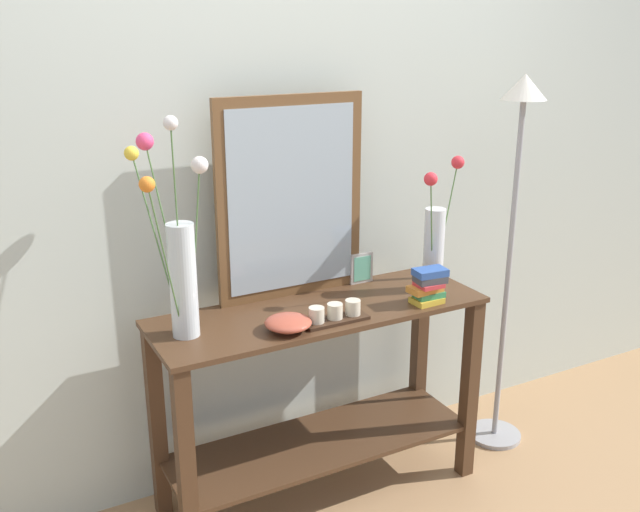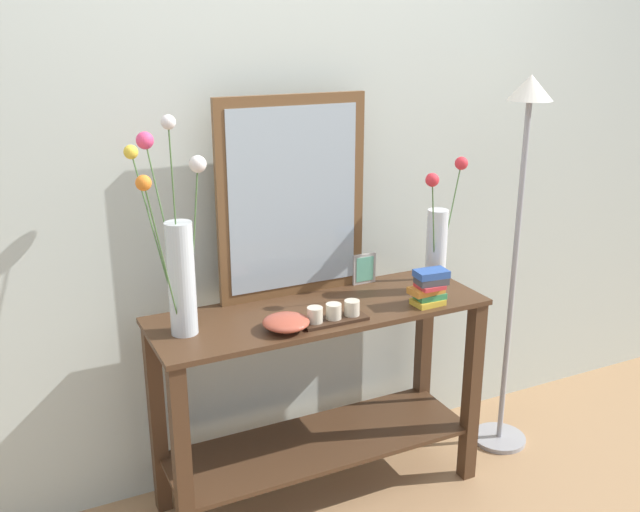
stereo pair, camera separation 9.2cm
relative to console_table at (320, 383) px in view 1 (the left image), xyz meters
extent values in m
cube|color=#A87F56|center=(0.00, 0.00, -0.50)|extent=(7.00, 6.00, 0.02)
cube|color=beige|center=(0.00, 0.33, 0.86)|extent=(6.40, 0.08, 2.70)
cube|color=#472D1C|center=(0.00, 0.00, 0.30)|extent=(1.27, 0.43, 0.02)
cube|color=#472D1C|center=(0.00, 0.00, -0.27)|extent=(1.21, 0.39, 0.02)
cube|color=#472D1C|center=(-0.60, -0.18, -0.10)|extent=(0.06, 0.06, 0.78)
cube|color=#472D1C|center=(0.60, -0.18, -0.10)|extent=(0.06, 0.06, 0.78)
cube|color=#472D1C|center=(-0.60, 0.18, -0.10)|extent=(0.06, 0.06, 0.78)
cube|color=#472D1C|center=(0.60, 0.18, -0.10)|extent=(0.06, 0.06, 0.78)
cube|color=brown|center=(-0.03, 0.18, 0.70)|extent=(0.60, 0.03, 0.77)
cube|color=#9EADB7|center=(-0.03, 0.17, 0.70)|extent=(0.52, 0.00, 0.69)
cylinder|color=silver|center=(-0.51, 0.01, 0.51)|extent=(0.09, 0.09, 0.39)
cylinder|color=#4C753D|center=(-0.58, 0.04, 0.63)|extent=(0.10, 0.11, 0.60)
sphere|color=yellow|center=(-0.63, 0.09, 0.93)|extent=(0.05, 0.05, 0.05)
cylinder|color=#4C753D|center=(-0.47, -0.01, 0.61)|extent=(0.06, 0.02, 0.57)
sphere|color=silver|center=(-0.44, -0.02, 0.89)|extent=(0.06, 0.06, 0.06)
cylinder|color=#4C753D|center=(-0.53, -0.01, 0.68)|extent=(0.02, 0.06, 0.71)
sphere|color=silver|center=(-0.54, -0.04, 1.04)|extent=(0.05, 0.05, 0.05)
cylinder|color=#4C753D|center=(-0.53, 0.08, 0.64)|extent=(0.08, 0.13, 0.63)
sphere|color=#EA4275|center=(-0.57, 0.15, 0.96)|extent=(0.06, 0.06, 0.06)
cylinder|color=#4C753D|center=(-0.59, -0.06, 0.60)|extent=(0.11, 0.11, 0.54)
sphere|color=orange|center=(-0.64, -0.12, 0.87)|extent=(0.05, 0.05, 0.05)
cylinder|color=silver|center=(0.49, -0.03, 0.48)|extent=(0.08, 0.08, 0.33)
cylinder|color=#4C753D|center=(0.55, -0.02, 0.57)|extent=(0.10, 0.02, 0.48)
sphere|color=red|center=(0.60, -0.01, 0.81)|extent=(0.05, 0.05, 0.05)
cylinder|color=#4C753D|center=(0.45, -0.07, 0.56)|extent=(0.10, 0.09, 0.45)
sphere|color=red|center=(0.40, -0.11, 0.78)|extent=(0.05, 0.05, 0.05)
cube|color=#382316|center=(-0.01, -0.13, 0.32)|extent=(0.24, 0.09, 0.01)
cylinder|color=beige|center=(-0.08, -0.13, 0.35)|extent=(0.06, 0.06, 0.05)
cylinder|color=beige|center=(-0.01, -0.13, 0.35)|extent=(0.06, 0.06, 0.05)
cylinder|color=beige|center=(0.06, -0.13, 0.35)|extent=(0.06, 0.06, 0.05)
cube|color=#B7B2AD|center=(0.28, 0.17, 0.37)|extent=(0.10, 0.01, 0.13)
cube|color=#61B292|center=(0.28, 0.16, 0.37)|extent=(0.08, 0.00, 0.10)
cylinder|color=#B24C38|center=(-0.19, -0.12, 0.31)|extent=(0.07, 0.07, 0.01)
ellipsoid|color=#B24C38|center=(-0.19, -0.12, 0.34)|extent=(0.16, 0.16, 0.04)
cube|color=gold|center=(0.38, -0.14, 0.32)|extent=(0.12, 0.09, 0.02)
cube|color=#388E56|center=(0.39, -0.14, 0.34)|extent=(0.11, 0.07, 0.02)
cube|color=orange|center=(0.38, -0.14, 0.37)|extent=(0.13, 0.08, 0.03)
cube|color=#C63338|center=(0.39, -0.15, 0.39)|extent=(0.10, 0.09, 0.02)
cube|color=#424247|center=(0.39, -0.15, 0.41)|extent=(0.12, 0.09, 0.03)
cube|color=#2D519E|center=(0.39, -0.15, 0.43)|extent=(0.13, 0.09, 0.03)
cylinder|color=#9E9EA3|center=(0.90, -0.02, -0.48)|extent=(0.24, 0.24, 0.02)
cylinder|color=#9E9EA3|center=(0.90, -0.02, 0.28)|extent=(0.02, 0.02, 1.51)
cone|color=beige|center=(0.90, -0.02, 1.09)|extent=(0.18, 0.18, 0.10)
camera|label=1|loc=(-1.16, -2.16, 1.32)|focal=39.78mm
camera|label=2|loc=(-1.07, -2.21, 1.32)|focal=39.78mm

